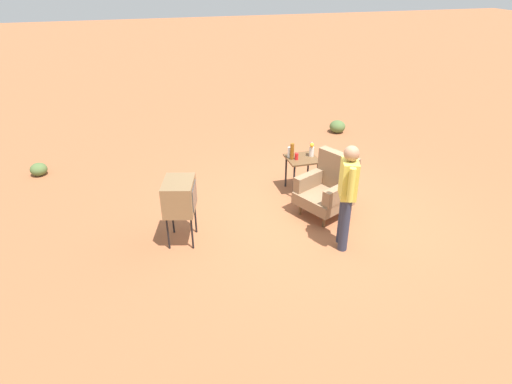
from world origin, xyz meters
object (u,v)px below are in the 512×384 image
Objects in this scene: tv_on_stand at (180,196)px; person_standing at (347,192)px; side_table at (302,163)px; flower_vase at (312,149)px; bottle_short_clear at (289,152)px; armchair at (328,187)px; soda_can_red at (296,156)px; bottle_tall_amber at (292,151)px.

tv_on_stand is 2.45m from person_standing.
person_standing is at bearing -0.84° from side_table.
side_table is at bearing 114.63° from tv_on_stand.
bottle_short_clear is at bearing -97.22° from flower_vase.
soda_can_red is (-0.86, -0.26, 0.23)m from armchair.
soda_can_red is 0.41× the size of bottle_tall_amber.
armchair is 0.65× the size of person_standing.
bottle_tall_amber reaches higher than flower_vase.
armchair is at bearing 170.43° from person_standing.
person_standing is 1.91m from flower_vase.
bottle_tall_amber is at bearing 116.69° from tv_on_stand.
bottle_short_clear is at bearing 118.72° from tv_on_stand.
side_table is at bearing 68.23° from bottle_short_clear.
bottle_short_clear is at bearing -174.30° from person_standing.
bottle_short_clear is (-0.99, -0.36, 0.27)m from armchair.
tv_on_stand is 3.89× the size of flower_vase.
armchair is 1.58× the size of side_table.
tv_on_stand is (1.08, -2.35, 0.21)m from side_table.
armchair is 5.30× the size of bottle_short_clear.
flower_vase is (-0.03, 0.39, -0.00)m from bottle_tall_amber.
bottle_short_clear is (-1.16, 2.13, -0.01)m from tv_on_stand.
side_table is 0.65× the size of tv_on_stand.
tv_on_stand reaches higher than side_table.
armchair is 1.03× the size of tv_on_stand.
soda_can_red is 0.46× the size of flower_vase.
bottle_tall_amber is at bearing -174.71° from person_standing.
bottle_tall_amber is 1.13× the size of flower_vase.
person_standing is 5.47× the size of bottle_tall_amber.
armchair is 1.06m from person_standing.
flower_vase is (-1.11, 2.54, 0.04)m from tv_on_stand.
flower_vase reaches higher than side_table.
flower_vase is at bearing 113.66° from tv_on_stand.
person_standing is (0.78, 2.32, 0.16)m from tv_on_stand.
tv_on_stand is at bearing -61.28° from bottle_short_clear.
tv_on_stand is at bearing -65.37° from side_table.
bottle_tall_amber is at bearing -91.05° from side_table.
armchair is 2.50m from tv_on_stand.
bottle_tall_amber is at bearing -85.27° from flower_vase.
flower_vase is (0.05, 0.41, 0.05)m from bottle_short_clear.
bottle_tall_amber reaches higher than soda_can_red.
person_standing is (0.96, -0.16, 0.44)m from armchair.
armchair reaches higher than bottle_tall_amber.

